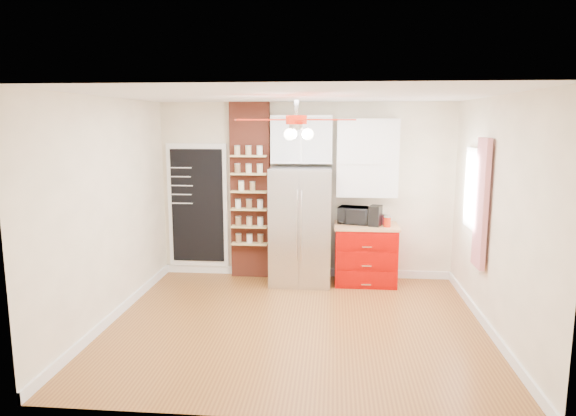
# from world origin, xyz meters

# --- Properties ---
(floor) EXTENTS (4.50, 4.50, 0.00)m
(floor) POSITION_xyz_m (0.00, 0.00, 0.00)
(floor) COLOR brown
(floor) RESTS_ON ground
(ceiling) EXTENTS (4.50, 4.50, 0.00)m
(ceiling) POSITION_xyz_m (0.00, 0.00, 2.70)
(ceiling) COLOR white
(ceiling) RESTS_ON wall_back
(wall_back) EXTENTS (4.50, 0.02, 2.70)m
(wall_back) POSITION_xyz_m (0.00, 2.00, 1.35)
(wall_back) COLOR #F9EBC8
(wall_back) RESTS_ON floor
(wall_front) EXTENTS (4.50, 0.02, 2.70)m
(wall_front) POSITION_xyz_m (0.00, -2.00, 1.35)
(wall_front) COLOR #F9EBC8
(wall_front) RESTS_ON floor
(wall_left) EXTENTS (0.02, 4.00, 2.70)m
(wall_left) POSITION_xyz_m (-2.25, 0.00, 1.35)
(wall_left) COLOR #F9EBC8
(wall_left) RESTS_ON floor
(wall_right) EXTENTS (0.02, 4.00, 2.70)m
(wall_right) POSITION_xyz_m (2.25, 0.00, 1.35)
(wall_right) COLOR #F9EBC8
(wall_right) RESTS_ON floor
(chalkboard) EXTENTS (0.95, 0.05, 1.95)m
(chalkboard) POSITION_xyz_m (-1.70, 1.96, 1.10)
(chalkboard) COLOR white
(chalkboard) RESTS_ON wall_back
(brick_pillar) EXTENTS (0.60, 0.16, 2.70)m
(brick_pillar) POSITION_xyz_m (-0.85, 1.92, 1.35)
(brick_pillar) COLOR brown
(brick_pillar) RESTS_ON floor
(fridge) EXTENTS (0.90, 0.70, 1.75)m
(fridge) POSITION_xyz_m (-0.05, 1.63, 0.88)
(fridge) COLOR silver
(fridge) RESTS_ON floor
(upper_glass_cabinet) EXTENTS (0.90, 0.35, 0.70)m
(upper_glass_cabinet) POSITION_xyz_m (-0.05, 1.82, 2.15)
(upper_glass_cabinet) COLOR white
(upper_glass_cabinet) RESTS_ON wall_back
(red_cabinet) EXTENTS (0.94, 0.64, 0.90)m
(red_cabinet) POSITION_xyz_m (0.92, 1.68, 0.45)
(red_cabinet) COLOR #9D0300
(red_cabinet) RESTS_ON floor
(upper_shelf_unit) EXTENTS (0.90, 0.30, 1.15)m
(upper_shelf_unit) POSITION_xyz_m (0.92, 1.85, 1.88)
(upper_shelf_unit) COLOR white
(upper_shelf_unit) RESTS_ON wall_back
(window) EXTENTS (0.04, 0.75, 1.05)m
(window) POSITION_xyz_m (2.23, 0.90, 1.55)
(window) COLOR white
(window) RESTS_ON wall_right
(curtain) EXTENTS (0.06, 0.40, 1.55)m
(curtain) POSITION_xyz_m (2.18, 0.35, 1.45)
(curtain) COLOR red
(curtain) RESTS_ON wall_right
(ceiling_fan) EXTENTS (1.40, 1.40, 0.44)m
(ceiling_fan) POSITION_xyz_m (0.00, 0.00, 2.42)
(ceiling_fan) COLOR silver
(ceiling_fan) RESTS_ON ceiling
(toaster_oven) EXTENTS (0.52, 0.41, 0.25)m
(toaster_oven) POSITION_xyz_m (0.74, 1.75, 1.03)
(toaster_oven) COLOR black
(toaster_oven) RESTS_ON red_cabinet
(coffee_maker) EXTENTS (0.22, 0.26, 0.30)m
(coffee_maker) POSITION_xyz_m (1.04, 1.61, 1.05)
(coffee_maker) COLOR black
(coffee_maker) RESTS_ON red_cabinet
(canister_left) EXTENTS (0.10, 0.10, 0.14)m
(canister_left) POSITION_xyz_m (1.21, 1.54, 0.97)
(canister_left) COLOR #B7200A
(canister_left) RESTS_ON red_cabinet
(canister_right) EXTENTS (0.13, 0.13, 0.14)m
(canister_right) POSITION_xyz_m (1.21, 1.70, 0.97)
(canister_right) COLOR red
(canister_right) RESTS_ON red_cabinet
(pantry_jar_oats) EXTENTS (0.10, 0.10, 0.14)m
(pantry_jar_oats) POSITION_xyz_m (-0.96, 1.75, 1.44)
(pantry_jar_oats) COLOR beige
(pantry_jar_oats) RESTS_ON brick_pillar
(pantry_jar_beans) EXTENTS (0.09, 0.09, 0.13)m
(pantry_jar_beans) POSITION_xyz_m (-0.80, 1.79, 1.44)
(pantry_jar_beans) COLOR #9C7A4F
(pantry_jar_beans) RESTS_ON brick_pillar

